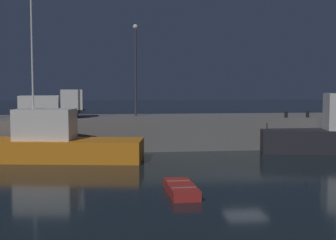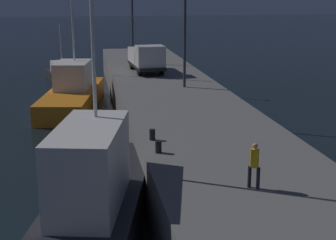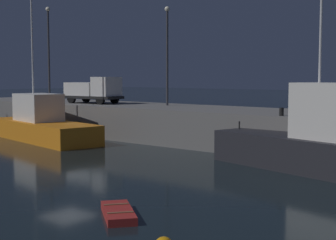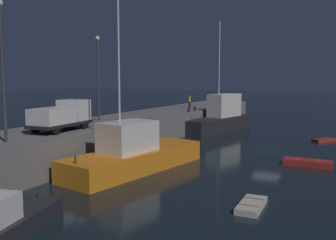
# 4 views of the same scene
# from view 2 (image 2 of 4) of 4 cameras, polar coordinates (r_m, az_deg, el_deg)

# --- Properties ---
(pier_quay) EXTENTS (61.85, 7.63, 2.71)m
(pier_quay) POSITION_cam_2_polar(r_m,az_deg,el_deg) (31.27, 2.20, -0.70)
(pier_quay) COLOR slate
(pier_quay) RESTS_ON ground
(fishing_trawler_red) EXTENTS (12.84, 5.68, 13.48)m
(fishing_trawler_red) POSITION_cam_2_polar(r_m,az_deg,el_deg) (42.54, -10.76, 3.04)
(fishing_trawler_red) COLOR orange
(fishing_trawler_red) RESTS_ON ground
(fishing_boat_blue) EXTENTS (12.39, 5.91, 14.12)m
(fishing_boat_blue) POSITION_cam_2_polar(r_m,az_deg,el_deg) (20.39, -7.98, -8.34)
(fishing_boat_blue) COLOR #232328
(fishing_boat_blue) RESTS_ON ground
(fishing_boat_white) EXTENTS (8.09, 4.23, 6.14)m
(fishing_boat_white) POSITION_cam_2_polar(r_m,az_deg,el_deg) (55.84, -11.92, 5.12)
(fishing_boat_white) COLOR #232328
(fishing_boat_white) RESTS_ON ground
(lamp_post_west) EXTENTS (0.44, 0.44, 9.16)m
(lamp_post_west) POSITION_cam_2_polar(r_m,az_deg,el_deg) (48.57, -4.09, 12.65)
(lamp_post_west) COLOR #38383D
(lamp_post_west) RESTS_ON pier_quay
(lamp_post_east) EXTENTS (0.44, 0.44, 8.31)m
(lamp_post_east) POSITION_cam_2_polar(r_m,az_deg,el_deg) (36.06, 1.93, 11.32)
(lamp_post_east) COLOR #38383D
(lamp_post_east) RESTS_ON pier_quay
(utility_truck) EXTENTS (5.80, 2.66, 2.42)m
(utility_truck) POSITION_cam_2_polar(r_m,az_deg,el_deg) (43.17, -2.46, 7.06)
(utility_truck) COLOR black
(utility_truck) RESTS_ON pier_quay
(dockworker) EXTENTS (0.43, 0.43, 1.68)m
(dockworker) POSITION_cam_2_polar(r_m,az_deg,el_deg) (18.06, 9.76, -4.80)
(dockworker) COLOR black
(dockworker) RESTS_ON pier_quay
(bollard_west) EXTENTS (0.28, 0.28, 0.52)m
(bollard_west) POSITION_cam_2_polar(r_m,az_deg,el_deg) (23.68, -1.79, -1.67)
(bollard_west) COLOR black
(bollard_west) RESTS_ON pier_quay
(bollard_central) EXTENTS (0.28, 0.28, 0.54)m
(bollard_central) POSITION_cam_2_polar(r_m,az_deg,el_deg) (21.83, -1.09, -3.05)
(bollard_central) COLOR black
(bollard_central) RESTS_ON pier_quay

